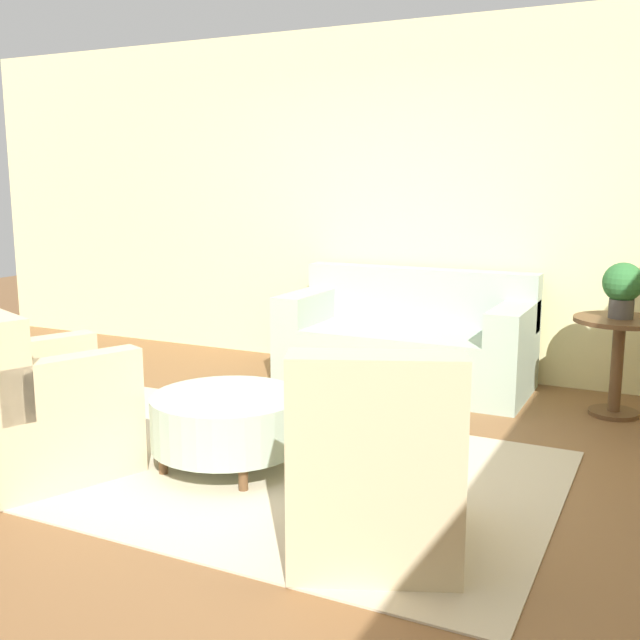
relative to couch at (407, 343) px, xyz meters
The scene contains 9 objects.
ground_plane 2.03m from the couch, 95.37° to the right, with size 16.00×16.00×0.00m, color brown.
wall_back 1.21m from the couch, 109.90° to the left, with size 8.92×0.12×2.80m.
rug 2.03m from the couch, 95.37° to the right, with size 3.26×2.04×0.01m.
couch is the anchor object (origin of this frame).
armchair_left 2.83m from the couch, 113.91° to the right, with size 0.93×0.98×0.91m.
armchair_right 2.70m from the couch, 73.40° to the right, with size 0.93×0.98×0.91m.
ottoman_table 2.08m from the couch, 98.49° to the right, with size 0.84×0.84×0.40m.
side_table 1.54m from the couch, ahead, with size 0.60×0.60×0.67m.
potted_plant_on_side_table 1.63m from the couch, ahead, with size 0.26×0.26×0.37m.
Camera 1 is at (2.06, -3.36, 1.56)m, focal length 42.00 mm.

